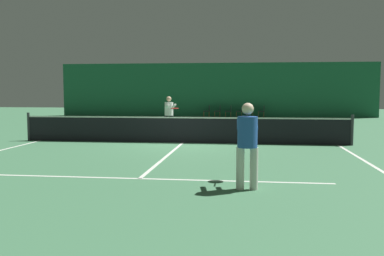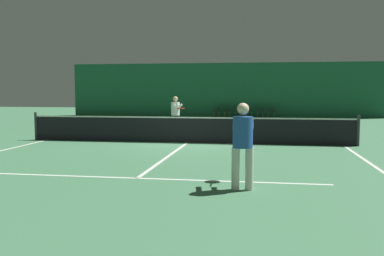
{
  "view_description": "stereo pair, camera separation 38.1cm",
  "coord_description": "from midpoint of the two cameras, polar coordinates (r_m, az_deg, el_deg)",
  "views": [
    {
      "loc": [
        2.27,
        -15.34,
        1.92
      ],
      "look_at": [
        0.92,
        -4.63,
        0.96
      ],
      "focal_mm": 40.0,
      "sensor_mm": 36.0,
      "label": 1
    },
    {
      "loc": [
        2.65,
        -15.29,
        1.92
      ],
      "look_at": [
        0.92,
        -4.63,
        0.96
      ],
      "focal_mm": 40.0,
      "sensor_mm": 36.0,
      "label": 2
    }
  ],
  "objects": [
    {
      "name": "courtside_chair_1",
      "position": [
        30.71,
        3.18,
        2.38
      ],
      "size": [
        0.44,
        0.44,
        0.84
      ],
      "rotation": [
        0.0,
        0.0,
        -1.57
      ],
      "color": "brown",
      "rests_on": "ground"
    },
    {
      "name": "courtside_chair_3",
      "position": [
        30.64,
        6.09,
        2.35
      ],
      "size": [
        0.44,
        0.44,
        0.84
      ],
      "rotation": [
        0.0,
        0.0,
        -1.57
      ],
      "color": "brown",
      "rests_on": "ground"
    },
    {
      "name": "player_near",
      "position": [
        8.28,
        6.08,
        -1.48
      ],
      "size": [
        0.43,
        1.36,
        1.68
      ],
      "rotation": [
        0.0,
        0.0,
        1.59
      ],
      "color": "beige",
      "rests_on": "ground"
    },
    {
      "name": "court_line_baseline_far",
      "position": [
        27.39,
        2.0,
        1.05
      ],
      "size": [
        11.0,
        0.1,
        0.0
      ],
      "color": "silver",
      "rests_on": "ground"
    },
    {
      "name": "courtside_chair_5",
      "position": [
        30.65,
        9.0,
        2.32
      ],
      "size": [
        0.44,
        0.44,
        0.84
      ],
      "rotation": [
        0.0,
        0.0,
        -1.57
      ],
      "color": "brown",
      "rests_on": "ground"
    },
    {
      "name": "court_line_service_far",
      "position": [
        21.94,
        0.7,
        0.05
      ],
      "size": [
        8.25,
        0.1,
        0.0
      ],
      "color": "silver",
      "rests_on": "ground"
    },
    {
      "name": "tennis_net",
      "position": [
        15.57,
        -1.95,
        -0.13
      ],
      "size": [
        12.0,
        0.1,
        1.07
      ],
      "color": "black",
      "rests_on": "ground"
    },
    {
      "name": "ground_plane",
      "position": [
        15.63,
        -1.94,
        -1.99
      ],
      "size": [
        60.0,
        60.0,
        0.0
      ],
      "primitive_type": "plane",
      "color": "#3D704C"
    },
    {
      "name": "court_line_sideline_right",
      "position": [
        15.73,
        18.27,
        -2.19
      ],
      "size": [
        0.1,
        23.8,
        0.0
      ],
      "color": "silver",
      "rests_on": "ground"
    },
    {
      "name": "backdrop_curtain",
      "position": [
        31.25,
        2.67,
        5.11
      ],
      "size": [
        23.0,
        0.12,
        3.89
      ],
      "color": "#1E5B3D",
      "rests_on": "ground"
    },
    {
      "name": "player_far",
      "position": [
        18.84,
        -3.64,
        2.14
      ],
      "size": [
        0.88,
        1.37,
        1.65
      ],
      "rotation": [
        0.0,
        0.0,
        -1.15
      ],
      "color": "black",
      "rests_on": "ground"
    },
    {
      "name": "courtside_chair_2",
      "position": [
        30.67,
        4.64,
        2.37
      ],
      "size": [
        0.44,
        0.44,
        0.84
      ],
      "rotation": [
        0.0,
        0.0,
        -1.57
      ],
      "color": "brown",
      "rests_on": "ground"
    },
    {
      "name": "courtside_chair_0",
      "position": [
        30.78,
        1.74,
        2.39
      ],
      "size": [
        0.44,
        0.44,
        0.84
      ],
      "rotation": [
        0.0,
        0.0,
        -1.57
      ],
      "color": "brown",
      "rests_on": "ground"
    },
    {
      "name": "court_line_sideline_left",
      "position": [
        17.36,
        -20.18,
        -1.58
      ],
      "size": [
        0.1,
        23.8,
        0.0
      ],
      "color": "silver",
      "rests_on": "ground"
    },
    {
      "name": "courtside_chair_4",
      "position": [
        30.64,
        7.55,
        2.34
      ],
      "size": [
        0.44,
        0.44,
        0.84
      ],
      "rotation": [
        0.0,
        0.0,
        -1.57
      ],
      "color": "brown",
      "rests_on": "ground"
    },
    {
      "name": "court_line_service_near",
      "position": [
        9.44,
        -8.15,
        -6.69
      ],
      "size": [
        8.25,
        0.1,
        0.0
      ],
      "color": "silver",
      "rests_on": "ground"
    },
    {
      "name": "court_line_centre",
      "position": [
        15.63,
        -1.94,
        -1.98
      ],
      "size": [
        0.1,
        12.8,
        0.0
      ],
      "color": "silver",
      "rests_on": "ground"
    }
  ]
}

